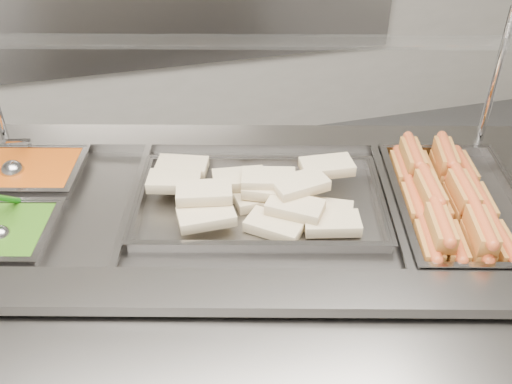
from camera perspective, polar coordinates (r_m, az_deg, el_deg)
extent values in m
cube|color=slate|center=(2.13, -1.52, -11.71)|extent=(2.14, 1.33, 0.96)
cube|color=gray|center=(1.50, -2.27, -9.94)|extent=(2.04, 0.69, 0.03)
cube|color=gray|center=(2.11, -1.42, 5.36)|extent=(2.04, 0.69, 0.03)
cube|color=black|center=(1.87, -1.70, -4.09)|extent=(1.89, 1.08, 0.02)
cube|color=gray|center=(1.83, 13.26, -0.76)|extent=(0.19, 0.61, 0.01)
cube|color=gray|center=(1.83, -12.21, -0.64)|extent=(0.19, 0.61, 0.01)
cube|color=gray|center=(1.41, -2.54, -16.36)|extent=(1.99, 0.79, 0.02)
cylinder|color=silver|center=(2.12, 22.85, 10.50)|extent=(0.03, 0.03, 0.49)
cube|color=silver|center=(1.78, -1.78, 14.84)|extent=(1.84, 0.79, 0.09)
cube|color=#C5480A|center=(2.09, -21.55, 1.24)|extent=(0.36, 0.32, 0.10)
cube|color=#AF6B24|center=(1.72, 16.87, -5.08)|extent=(0.10, 0.18, 0.06)
cylinder|color=#D24D25|center=(1.70, 17.01, -4.48)|extent=(0.09, 0.18, 0.03)
cube|color=#AF6B24|center=(1.86, 15.51, -1.20)|extent=(0.10, 0.18, 0.06)
cylinder|color=#D24D25|center=(1.85, 15.64, -0.58)|extent=(0.08, 0.18, 0.03)
cube|color=#AF6B24|center=(2.01, 14.37, 2.15)|extent=(0.10, 0.18, 0.06)
cylinder|color=#D24D25|center=(2.00, 14.48, 2.74)|extent=(0.08, 0.19, 0.03)
cube|color=#AF6B24|center=(1.74, 19.05, -5.03)|extent=(0.10, 0.18, 0.06)
cylinder|color=#D24D25|center=(1.72, 19.20, -4.44)|extent=(0.09, 0.18, 0.03)
cube|color=#AF6B24|center=(1.88, 17.54, -1.17)|extent=(0.09, 0.17, 0.06)
cylinder|color=#D24D25|center=(1.87, 17.67, -0.58)|extent=(0.08, 0.19, 0.03)
cube|color=#AF6B24|center=(2.03, 16.25, 2.12)|extent=(0.10, 0.18, 0.06)
cylinder|color=#D24D25|center=(2.02, 16.37, 2.71)|extent=(0.08, 0.19, 0.03)
cube|color=#AF6B24|center=(1.76, 21.20, -4.98)|extent=(0.10, 0.18, 0.06)
cylinder|color=#D24D25|center=(1.75, 21.37, -4.39)|extent=(0.08, 0.19, 0.03)
cube|color=#AF6B24|center=(1.90, 19.55, -1.16)|extent=(0.10, 0.17, 0.06)
cylinder|color=#D24D25|center=(1.89, 19.69, -0.58)|extent=(0.08, 0.19, 0.03)
cube|color=#AF6B24|center=(2.05, 18.14, 2.15)|extent=(0.10, 0.18, 0.06)
cylinder|color=#D24D25|center=(2.04, 18.25, 2.67)|extent=(0.08, 0.18, 0.03)
cube|color=#AF6B24|center=(1.79, 23.30, -4.91)|extent=(0.09, 0.17, 0.06)
cylinder|color=#D24D25|center=(1.77, 23.48, -4.33)|extent=(0.08, 0.19, 0.03)
cube|color=#AF6B24|center=(1.92, 21.52, -1.13)|extent=(0.10, 0.18, 0.06)
cylinder|color=#D24D25|center=(1.91, 21.66, -0.59)|extent=(0.08, 0.18, 0.03)
cube|color=#AF6B24|center=(2.07, 19.97, 2.10)|extent=(0.10, 0.17, 0.06)
cylinder|color=#D24D25|center=(2.06, 20.10, 2.63)|extent=(0.08, 0.19, 0.03)
cube|color=#AF6B24|center=(1.69, 17.97, -3.41)|extent=(0.10, 0.18, 0.06)
cylinder|color=#D24D25|center=(1.68, 18.12, -2.77)|extent=(0.08, 0.18, 0.03)
cube|color=#AF6B24|center=(1.83, 16.99, 0.07)|extent=(0.09, 0.17, 0.06)
cylinder|color=#D24D25|center=(1.82, 17.12, 0.69)|extent=(0.07, 0.19, 0.03)
cube|color=#AF6B24|center=(1.98, 15.38, 3.45)|extent=(0.10, 0.18, 0.06)
cylinder|color=#D24D25|center=(1.97, 15.49, 4.04)|extent=(0.08, 0.19, 0.03)
cube|color=#AF6B24|center=(1.72, 21.61, -3.55)|extent=(0.10, 0.18, 0.06)
cylinder|color=#D24D25|center=(1.71, 21.78, -2.92)|extent=(0.09, 0.18, 0.03)
cube|color=#AF6B24|center=(1.86, 20.01, 0.09)|extent=(0.10, 0.17, 0.06)
cylinder|color=#D24D25|center=(1.85, 20.16, 0.70)|extent=(0.08, 0.19, 0.03)
cube|color=#AF6B24|center=(2.02, 18.44, 3.45)|extent=(0.11, 0.18, 0.06)
cylinder|color=#D24D25|center=(2.01, 18.57, 4.03)|extent=(0.09, 0.18, 0.03)
cube|color=beige|center=(1.71, 7.63, -3.11)|extent=(0.18, 0.13, 0.04)
cube|color=beige|center=(1.86, 1.46, 0.76)|extent=(0.19, 0.14, 0.04)
cube|color=beige|center=(1.81, 0.48, -0.57)|extent=(0.17, 0.10, 0.04)
cube|color=beige|center=(1.81, 0.56, -0.58)|extent=(0.19, 0.18, 0.04)
cube|color=beige|center=(1.70, 1.86, -3.37)|extent=(0.19, 0.18, 0.04)
cube|color=beige|center=(1.82, 0.47, -0.14)|extent=(0.19, 0.16, 0.04)
cube|color=beige|center=(1.85, 0.10, 0.67)|extent=(0.19, 0.18, 0.04)
cube|color=beige|center=(1.76, 6.94, -1.91)|extent=(0.19, 0.16, 0.04)
cube|color=beige|center=(1.82, -1.71, 1.28)|extent=(0.18, 0.11, 0.04)
cube|color=beige|center=(1.71, 3.93, -1.52)|extent=(0.19, 0.17, 0.04)
cube|color=beige|center=(1.77, 1.42, 0.28)|extent=(0.19, 0.16, 0.04)
cube|color=beige|center=(1.83, -8.20, 1.06)|extent=(0.19, 0.14, 0.04)
cube|color=beige|center=(1.68, -4.99, -2.46)|extent=(0.17, 0.09, 0.04)
cube|color=beige|center=(1.90, -7.40, 2.53)|extent=(0.19, 0.15, 0.04)
cube|color=beige|center=(1.84, 7.10, 2.54)|extent=(0.17, 0.11, 0.04)
cube|color=beige|center=(1.77, 1.27, 1.29)|extent=(0.19, 0.14, 0.04)
cube|color=beige|center=(1.71, -5.20, -0.06)|extent=(0.18, 0.12, 0.04)
cube|color=beige|center=(1.75, 4.44, 0.75)|extent=(0.18, 0.12, 0.04)
sphere|color=#A7A7AB|center=(2.07, -23.14, 1.91)|extent=(0.08, 0.08, 0.08)
cylinder|color=#A7A7AB|center=(2.10, -22.78, 4.76)|extent=(0.06, 0.18, 0.11)
sphere|color=#A7A7AB|center=(1.80, -24.16, -3.99)|extent=(0.06, 0.06, 0.06)
cylinder|color=#177013|center=(1.83, -23.73, -0.62)|extent=(0.06, 0.15, 0.13)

